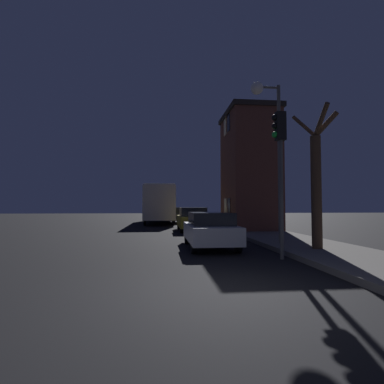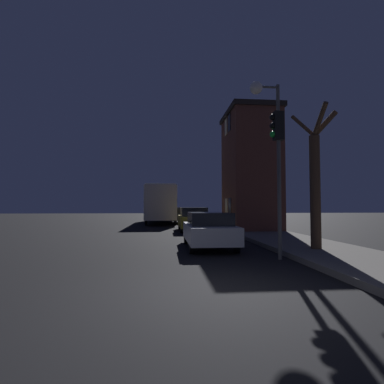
# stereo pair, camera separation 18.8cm
# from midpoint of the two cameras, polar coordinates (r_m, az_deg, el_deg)

# --- Properties ---
(ground_plane) EXTENTS (120.00, 120.00, 0.00)m
(ground_plane) POSITION_cam_midpoint_polar(r_m,az_deg,el_deg) (5.83, 4.00, -19.01)
(ground_plane) COLOR black
(brick_building) EXTENTS (3.17, 4.65, 7.64)m
(brick_building) POSITION_cam_midpoint_polar(r_m,az_deg,el_deg) (19.90, 11.29, 4.25)
(brick_building) COLOR brown
(brick_building) RESTS_ON sidewalk
(streetlamp) EXTENTS (1.22, 0.51, 6.49)m
(streetlamp) POSITION_cam_midpoint_polar(r_m,az_deg,el_deg) (12.74, 14.55, 12.53)
(streetlamp) COLOR #4C4C4C
(streetlamp) RESTS_ON sidewalk
(traffic_light) EXTENTS (0.43, 0.24, 4.59)m
(traffic_light) POSITION_cam_midpoint_polar(r_m,az_deg,el_deg) (9.77, 16.56, 7.11)
(traffic_light) COLOR #4C4C4C
(traffic_light) RESTS_ON ground
(bare_tree) EXTENTS (1.28, 1.63, 4.85)m
(bare_tree) POSITION_cam_midpoint_polar(r_m,az_deg,el_deg) (11.25, 22.92, 1.77)
(bare_tree) COLOR #473323
(bare_tree) RESTS_ON sidewalk
(bus) EXTENTS (2.61, 10.79, 3.40)m
(bus) POSITION_cam_midpoint_polar(r_m,az_deg,el_deg) (28.81, -5.67, -1.83)
(bus) COLOR beige
(bus) RESTS_ON ground
(car_near_lane) EXTENTS (1.74, 4.12, 1.39)m
(car_near_lane) POSITION_cam_midpoint_polar(r_m,az_deg,el_deg) (11.77, 3.68, -7.11)
(car_near_lane) COLOR #B7BABF
(car_near_lane) RESTS_ON ground
(car_mid_lane) EXTENTS (1.81, 4.15, 1.53)m
(car_mid_lane) POSITION_cam_midpoint_polar(r_m,az_deg,el_deg) (19.51, 0.51, -5.15)
(car_mid_lane) COLOR olive
(car_mid_lane) RESTS_ON ground
(car_far_lane) EXTENTS (1.72, 4.24, 1.48)m
(car_far_lane) POSITION_cam_midpoint_polar(r_m,az_deg,el_deg) (28.66, -1.49, -4.37)
(car_far_lane) COLOR black
(car_far_lane) RESTS_ON ground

